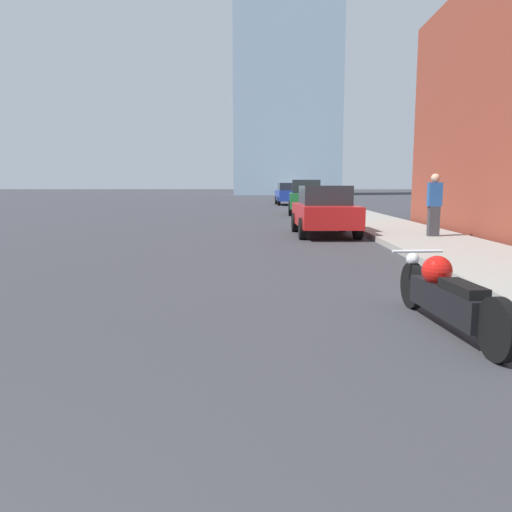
{
  "coord_description": "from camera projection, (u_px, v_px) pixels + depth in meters",
  "views": [
    {
      "loc": [
        2.05,
        -0.23,
        1.52
      ],
      "look_at": [
        1.91,
        6.07,
        0.62
      ],
      "focal_mm": 35.0,
      "sensor_mm": 36.0,
      "label": 1
    }
  ],
  "objects": [
    {
      "name": "parked_car_green",
      "position": [
        306.0,
        197.0,
        26.05
      ],
      "size": [
        1.89,
        3.93,
        1.8
      ],
      "rotation": [
        0.0,
        0.0,
        -0.04
      ],
      "color": "#1E6B33",
      "rests_on": "ground_plane"
    },
    {
      "name": "parked_car_red",
      "position": [
        324.0,
        210.0,
        15.16
      ],
      "size": [
        1.86,
        3.89,
        1.51
      ],
      "rotation": [
        0.0,
        0.0,
        0.04
      ],
      "color": "red",
      "rests_on": "ground_plane"
    },
    {
      "name": "pedestrian",
      "position": [
        434.0,
        204.0,
        13.43
      ],
      "size": [
        0.36,
        0.24,
        1.68
      ],
      "color": "#38383D",
      "rests_on": "sidewalk"
    },
    {
      "name": "distant_tower",
      "position": [
        287.0,
        41.0,
        82.13
      ],
      "size": [
        16.78,
        16.78,
        50.19
      ],
      "color": "#8CA5BC",
      "rests_on": "ground_plane"
    },
    {
      "name": "parked_car_blue",
      "position": [
        288.0,
        194.0,
        39.07
      ],
      "size": [
        2.03,
        4.61,
        1.71
      ],
      "rotation": [
        0.0,
        0.0,
        0.05
      ],
      "color": "#1E3899",
      "rests_on": "ground_plane"
    },
    {
      "name": "sidewalk",
      "position": [
        320.0,
        204.0,
        39.93
      ],
      "size": [
        2.63,
        240.0,
        0.15
      ],
      "color": "gray",
      "rests_on": "ground_plane"
    },
    {
      "name": "motorcycle",
      "position": [
        446.0,
        295.0,
        5.27
      ],
      "size": [
        0.62,
        2.48,
        0.75
      ],
      "rotation": [
        0.0,
        0.0,
        0.1
      ],
      "color": "black",
      "rests_on": "ground_plane"
    }
  ]
}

